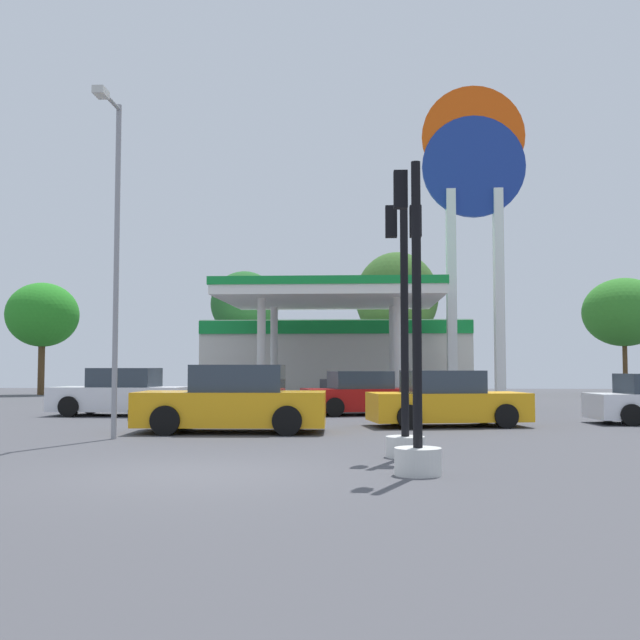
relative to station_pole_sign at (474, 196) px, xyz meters
name	(u,v)px	position (x,y,z in m)	size (l,w,h in m)	color
ground_plane	(196,474)	(-7.42, -22.03, -9.10)	(90.00, 90.00, 0.00)	#47474C
gas_station	(336,353)	(-6.18, 3.12, -6.86)	(12.53, 13.51, 4.84)	beige
station_pole_sign	(474,196)	(0.00, 0.00, 0.00)	(4.52, 0.56, 14.03)	white
car_0	(233,402)	(-8.09, -14.88, -8.36)	(4.64, 2.22, 1.64)	black
car_2	(364,395)	(-4.89, -7.94, -8.44)	(4.35, 2.78, 1.45)	black
car_3	(447,401)	(-2.68, -12.75, -8.42)	(4.42, 2.49, 1.49)	black
car_4	(121,394)	(-12.84, -8.76, -8.39)	(4.40, 2.11, 1.55)	black
traffic_signal_0	(416,388)	(-4.15, -22.00, -7.82)	(0.70, 0.71, 4.66)	silver
traffic_signal_1	(405,364)	(-4.18, -19.76, -7.47)	(0.68, 0.70, 4.60)	silver
tree_0	(42,315)	(-23.27, 9.19, -4.54)	(4.09, 4.09, 6.42)	brown
tree_1	(244,304)	(-11.42, 8.14, -4.06)	(3.71, 3.71, 6.87)	brown
tree_2	(397,298)	(-3.02, 8.62, -3.68)	(4.58, 4.58, 7.93)	brown
tree_3	(624,312)	(9.71, 9.95, -4.45)	(4.53, 4.53, 6.57)	brown
corner_streetlamp	(114,236)	(-10.42, -16.94, -4.63)	(0.24, 1.48, 7.51)	gray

